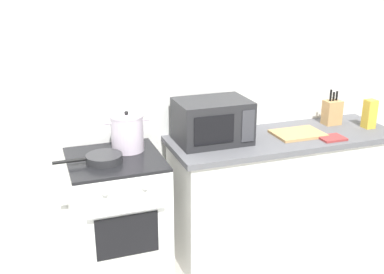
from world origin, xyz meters
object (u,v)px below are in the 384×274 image
(stove, at_px, (118,221))
(pasta_box, at_px, (370,114))
(frying_pan, at_px, (103,158))
(oven_mitt, at_px, (332,138))
(knife_block, at_px, (332,112))
(stock_pot, at_px, (127,133))
(microwave, at_px, (212,121))
(cutting_board, at_px, (298,134))

(stove, relative_size, pasta_box, 4.18)
(frying_pan, relative_size, pasta_box, 1.95)
(oven_mitt, bearing_deg, knife_block, 55.75)
(oven_mitt, bearing_deg, stove, 174.08)
(frying_pan, height_order, pasta_box, pasta_box)
(stove, xyz_separation_m, frying_pan, (-0.08, -0.05, 0.48))
(pasta_box, bearing_deg, stock_pot, 175.72)
(stock_pot, height_order, microwave, microwave)
(cutting_board, xyz_separation_m, knife_block, (0.38, 0.14, 0.09))
(stove, relative_size, knife_block, 3.29)
(microwave, bearing_deg, cutting_board, -6.89)
(stock_pot, height_order, frying_pan, stock_pot)
(pasta_box, bearing_deg, knife_block, 141.62)
(microwave, bearing_deg, pasta_box, -4.96)
(stock_pot, distance_m, frying_pan, 0.27)
(knife_block, bearing_deg, pasta_box, -38.38)
(frying_pan, distance_m, knife_block, 1.83)
(microwave, height_order, cutting_board, microwave)
(stock_pot, height_order, pasta_box, stock_pot)
(stove, bearing_deg, pasta_box, -0.85)
(knife_block, bearing_deg, frying_pan, -174.06)
(stock_pot, xyz_separation_m, frying_pan, (-0.19, -0.16, -0.10))
(stove, height_order, knife_block, knife_block)
(frying_pan, bearing_deg, pasta_box, 0.54)
(frying_pan, xyz_separation_m, cutting_board, (1.43, 0.05, -0.02))
(stove, relative_size, stock_pot, 3.03)
(cutting_board, bearing_deg, stock_pot, 175.03)
(microwave, relative_size, oven_mitt, 2.78)
(knife_block, height_order, pasta_box, knife_block)
(frying_pan, distance_m, oven_mitt, 1.62)
(stove, bearing_deg, stock_pot, 44.30)
(pasta_box, distance_m, oven_mitt, 0.45)
(cutting_board, height_order, knife_block, knife_block)
(stock_pot, distance_m, microwave, 0.60)
(pasta_box, bearing_deg, microwave, 175.04)
(cutting_board, height_order, oven_mitt, cutting_board)
(microwave, bearing_deg, knife_block, 3.44)
(pasta_box, bearing_deg, cutting_board, 177.13)
(frying_pan, bearing_deg, knife_block, 5.94)
(pasta_box, height_order, oven_mitt, pasta_box)
(microwave, bearing_deg, stove, -173.60)
(stove, xyz_separation_m, cutting_board, (1.35, 0.00, 0.47))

